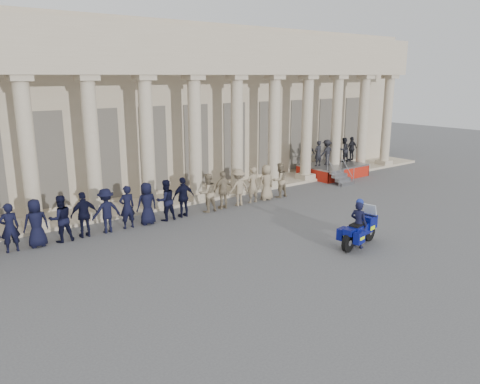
# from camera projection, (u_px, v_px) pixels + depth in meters

# --- Properties ---
(ground) EXTENTS (90.00, 90.00, 0.00)m
(ground) POSITION_uv_depth(u_px,v_px,m) (283.00, 252.00, 17.00)
(ground) COLOR #4A4A4D
(ground) RESTS_ON ground
(building) EXTENTS (40.00, 12.50, 9.00)m
(building) POSITION_uv_depth(u_px,v_px,m) (114.00, 106.00, 27.29)
(building) COLOR tan
(building) RESTS_ON ground
(officer_rank) EXTENTS (18.38, 0.70, 1.84)m
(officer_rank) POSITION_uv_depth(u_px,v_px,m) (124.00, 208.00, 19.43)
(officer_rank) COLOR black
(officer_rank) RESTS_ON ground
(reviewing_stand) EXTENTS (4.92, 3.78, 2.35)m
(reviewing_stand) POSITION_uv_depth(u_px,v_px,m) (333.00, 156.00, 29.68)
(reviewing_stand) COLOR gray
(reviewing_stand) RESTS_ON ground
(motorcycle) EXTENTS (2.31, 1.09, 1.49)m
(motorcycle) POSITION_uv_depth(u_px,v_px,m) (360.00, 230.00, 17.50)
(motorcycle) COLOR black
(motorcycle) RESTS_ON ground
(rider) EXTENTS (0.54, 0.72, 1.88)m
(rider) POSITION_uv_depth(u_px,v_px,m) (359.00, 223.00, 17.34)
(rider) COLOR black
(rider) RESTS_ON ground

